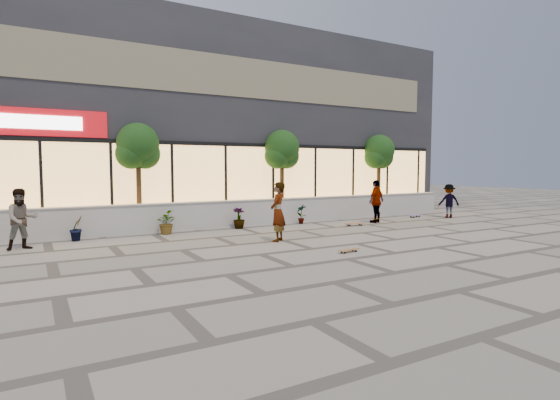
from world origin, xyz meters
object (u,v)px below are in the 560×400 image
tree_mideast (282,152)px  tree_midwest (138,149)px  skateboard_center (349,250)px  skateboard_right_near (355,224)px  skater_center (278,212)px  skateboard_right_far (415,215)px  skater_left (22,219)px  skater_right_far (449,201)px  skater_right_near (376,201)px  tree_east (379,154)px

tree_mideast → tree_midwest: bearing=180.0°
tree_mideast → skateboard_center: (-1.92, -7.00, -2.92)m
skateboard_center → skateboard_right_near: bearing=41.6°
tree_mideast → skater_center: 5.63m
tree_midwest → skateboard_right_far: bearing=-8.7°
tree_midwest → skateboard_right_far: 12.59m
skateboard_right_near → skateboard_right_far: bearing=22.3°
skater_left → skater_right_far: bearing=-15.8°
skater_right_far → skateboard_center: (-9.22, -4.26, -0.70)m
skateboard_right_near → skater_center: bearing=-149.6°
skater_right_near → skateboard_center: size_ratio=2.54×
skater_right_far → tree_midwest: bearing=15.9°
tree_mideast → skateboard_right_near: bearing=-58.5°
skater_center → skater_right_near: skater_center is taller
tree_midwest → skater_right_far: (13.30, -2.74, -2.21)m
skater_left → skateboard_right_near: bearing=-17.2°
tree_mideast → skater_left: 10.11m
skateboard_center → skateboard_right_far: size_ratio=0.81×
skater_center → skater_right_far: bearing=146.2°
tree_east → skater_right_near: tree_east is taller
tree_east → skater_left: size_ratio=2.27×
skater_left → skater_right_near: 12.79m
tree_mideast → skater_center: size_ratio=2.11×
skater_right_near → skateboard_right_far: bearing=173.3°
tree_mideast → tree_east: size_ratio=1.00×
skateboard_right_far → tree_mideast: bearing=149.5°
tree_mideast → skateboard_right_near: size_ratio=4.58×
tree_mideast → skater_right_near: bearing=-38.5°
skater_left → skateboard_center: bearing=-45.9°
tree_east → tree_mideast: bearing=180.0°
skater_center → tree_mideast: bearing=-164.9°
tree_mideast → skater_left: size_ratio=2.27×
skater_left → skateboard_right_near: 11.43m
skater_right_near → skater_right_far: 4.18m
skater_right_far → skateboard_right_near: (-5.58, -0.07, -0.69)m
skater_center → skateboard_right_near: 4.82m
tree_mideast → skateboard_center: size_ratio=5.56×
tree_east → skater_right_near: 4.03m
skater_center → skater_left: 7.33m
skater_right_far → skateboard_right_far: skater_right_far is taller
skater_center → skateboard_right_far: skater_center is taller
skater_right_far → skateboard_center: bearing=52.3°
skateboard_right_near → skater_right_far: bearing=10.6°
tree_midwest → skater_center: bearing=-53.8°
skater_right_near → skater_left: bearing=-20.5°
skater_right_near → skateboard_right_near: size_ratio=2.09×
tree_east → skateboard_center: size_ratio=5.56×
skater_left → skater_right_far: skater_left is taller
skater_right_near → skateboard_center: skater_right_near is taller
tree_midwest → skater_left: tree_midwest is taller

